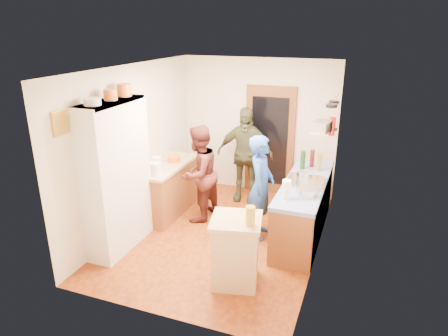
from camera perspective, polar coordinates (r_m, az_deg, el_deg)
The scene contains 44 objects.
floor at distance 6.46m, azimuth -0.39°, elevation -9.56°, with size 3.00×4.00×0.02m, color #8C4111.
ceiling at distance 5.65m, azimuth -0.46°, elevation 14.23°, with size 3.00×4.00×0.02m, color silver.
wall_back at distance 7.77m, azimuth 4.88°, elevation 5.91°, with size 3.00×0.02×2.60m, color beige.
wall_front at distance 4.25m, azimuth -10.17°, elevation -6.52°, with size 3.00×0.02×2.60m, color beige.
wall_left at distance 6.59m, azimuth -12.80°, elevation 2.93°, with size 0.02×4.00×2.60m, color beige.
wall_right at distance 5.60m, azimuth 14.17°, elevation -0.22°, with size 0.02×4.00×2.60m, color beige.
door_frame at distance 7.73m, azimuth 6.53°, elevation 3.87°, with size 0.95×0.06×2.10m, color brown.
door_glass at distance 7.70m, azimuth 6.47°, elevation 3.80°, with size 0.70×0.02×1.70m, color black.
hutch_body at distance 5.92m, azimuth -15.09°, elevation -1.26°, with size 0.40×1.20×2.20m, color silver.
hutch_top_shelf at distance 5.64m, azimuth -16.08°, elevation 9.03°, with size 0.40×1.14×0.04m, color silver.
plate_stack at distance 5.36m, azimuth -18.29°, elevation 8.99°, with size 0.22×0.22×0.09m, color white.
orange_pot_a at distance 5.65m, azimuth -15.93°, elevation 10.03°, with size 0.18×0.18×0.14m, color orange.
orange_pot_b at distance 5.91m, azimuth -14.07°, elevation 10.76°, with size 0.20×0.20×0.18m, color orange.
left_counter_base at distance 7.10m, azimuth -8.21°, elevation -3.06°, with size 0.60×1.40×0.85m, color brown.
left_counter_top at distance 6.94m, azimuth -8.39°, elevation 0.37°, with size 0.64×1.44×0.05m, color tan.
toaster at distance 6.47m, azimuth -10.13°, elevation -0.06°, with size 0.25×0.17×0.19m, color white.
kettle at distance 6.75m, azimuth -9.64°, elevation 0.79°, with size 0.16×0.16×0.18m, color white.
orange_bowl at distance 7.02m, azimuth -7.16°, elevation 1.32°, with size 0.22×0.22×0.10m, color orange.
chopping_board at distance 7.33m, azimuth -6.41°, elevation 1.85°, with size 0.30×0.22×0.03m, color tan.
right_counter_base at distance 6.43m, azimuth 11.32°, elevation -5.82°, with size 0.60×2.20×0.84m, color brown.
right_counter_top at distance 6.25m, azimuth 11.59°, elevation -2.10°, with size 0.62×2.22×0.06m, color #1738AE.
hob at distance 6.16m, azimuth 11.50°, elevation -1.94°, with size 0.55×0.58×0.04m, color silver.
pot_on_hob at distance 6.17m, azimuth 11.16°, elevation -1.07°, with size 0.18×0.18×0.12m, color silver.
bottle_a at distance 6.71m, azimuth 11.19°, elevation 1.14°, with size 0.08×0.08×0.31m, color #143F14.
bottle_b at distance 6.84m, azimuth 12.49°, elevation 1.36°, with size 0.07×0.07×0.30m, color #591419.
bottle_c at distance 6.68m, azimuth 13.39°, elevation 0.83°, with size 0.07×0.07×0.29m, color olive.
paper_towel at distance 5.54m, azimuth 8.93°, elevation -3.02°, with size 0.12×0.12×0.27m, color white.
mixing_bowl at distance 5.71m, azimuth 11.74°, elevation -3.37°, with size 0.29×0.29×0.11m, color silver.
island_base at distance 5.18m, azimuth 1.71°, elevation -11.99°, with size 0.55×0.55×0.86m, color tan.
island_top at distance 4.96m, azimuth 1.76°, elevation -7.52°, with size 0.62×0.62×0.05m, color tan.
cutting_board at distance 5.00m, azimuth 1.26°, elevation -7.12°, with size 0.35×0.28×0.02m, color white.
oil_jar at distance 4.77m, azimuth 3.78°, elevation -6.80°, with size 0.12×0.12×0.23m, color #AD9E2D.
pan_rail at distance 6.90m, azimuth 15.86°, elevation 9.82°, with size 0.02×0.02×0.65m, color silver.
pan_hang_a at distance 6.75m, azimuth 15.10°, elevation 8.56°, with size 0.18×0.18×0.05m, color black.
pan_hang_b at distance 6.95m, azimuth 15.27°, elevation 8.69°, with size 0.16×0.16×0.05m, color black.
pan_hang_c at distance 7.14m, azimuth 15.44°, elevation 9.05°, with size 0.17×0.17×0.05m, color black.
wall_shelf at distance 5.93m, azimuth 13.69°, elevation 4.99°, with size 0.26×0.42×0.03m, color tan.
radio at distance 5.91m, azimuth 13.76°, elevation 5.83°, with size 0.22×0.30×0.15m, color silver.
ext_bracket at distance 7.19m, azimuth 15.62°, elevation 5.32°, with size 0.06×0.10×0.04m, color black.
fire_extinguisher at distance 7.18m, azimuth 15.18°, elevation 5.76°, with size 0.11×0.11×0.32m, color red.
picture_frame at distance 5.21m, azimuth -22.37°, elevation 6.00°, with size 0.03×0.25×0.30m, color gold.
person_hob at distance 6.09m, azimuth 5.52°, elevation -2.88°, with size 0.60×0.39×1.64m, color #21469D.
person_left at distance 6.66m, azimuth -3.21°, elevation -0.78°, with size 0.80×0.62×1.64m, color #4B1F1A.
person_back at distance 7.38m, azimuth 3.08°, elevation 1.92°, with size 1.05×0.44×1.79m, color #363B23.
Camera 1 is at (2.00, -5.26, 3.17)m, focal length 32.00 mm.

